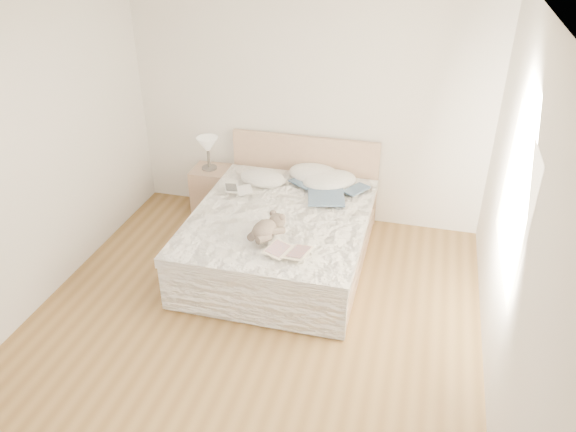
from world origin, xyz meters
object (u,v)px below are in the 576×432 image
object	(u,v)px
photo_book	(238,190)
childrens_book	(288,251)
bed	(282,234)
table_lamp	(208,147)
nightstand	(213,190)
teddy_bear	(264,236)

from	to	relation	value
photo_book	childrens_book	size ratio (longest dim) A/B	0.82
bed	table_lamp	distance (m)	1.46
table_lamp	childrens_book	bearing A→B (deg)	-48.94
table_lamp	photo_book	size ratio (longest dim) A/B	1.24
nightstand	table_lamp	world-z (taller)	table_lamp
nightstand	teddy_bear	xyz separation A→B (m)	(1.07, -1.40, 0.37)
photo_book	childrens_book	distance (m)	1.30
nightstand	childrens_book	world-z (taller)	childrens_book
table_lamp	teddy_bear	size ratio (longest dim) A/B	1.09
photo_book	childrens_book	xyz separation A→B (m)	(0.82, -1.02, 0.00)
bed	table_lamp	bearing A→B (deg)	143.86
childrens_book	teddy_bear	distance (m)	0.32
table_lamp	childrens_book	xyz separation A→B (m)	(1.37, -1.57, -0.21)
nightstand	photo_book	size ratio (longest dim) A/B	1.78
bed	nightstand	world-z (taller)	bed
childrens_book	nightstand	bearing A→B (deg)	145.29
photo_book	bed	bearing A→B (deg)	-49.35
bed	photo_book	world-z (taller)	bed
bed	nightstand	distance (m)	1.34
bed	photo_book	bearing A→B (deg)	155.52
bed	childrens_book	size ratio (longest dim) A/B	5.60
nightstand	table_lamp	bearing A→B (deg)	171.46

